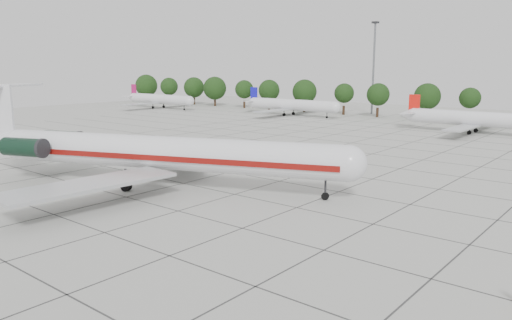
# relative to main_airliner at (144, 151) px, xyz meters

# --- Properties ---
(ground) EXTENTS (260.00, 260.00, 0.00)m
(ground) POSITION_rel_main_airliner_xyz_m (10.54, 3.43, -3.96)
(ground) COLOR #B5B6AE
(ground) RESTS_ON ground
(apron_joints) EXTENTS (170.00, 170.00, 0.02)m
(apron_joints) POSITION_rel_main_airliner_xyz_m (10.54, 18.43, -3.95)
(apron_joints) COLOR #383838
(apron_joints) RESTS_ON ground
(main_airliner) EXTENTS (46.24, 34.96, 11.22)m
(main_airliner) POSITION_rel_main_airliner_xyz_m (0.00, 0.00, 0.00)
(main_airliner) COLOR silver
(main_airliner) RESTS_ON ground
(bg_airliner_a) EXTENTS (28.24, 27.20, 7.40)m
(bg_airliner_a) POSITION_rel_main_airliner_xyz_m (-80.96, 69.88, -1.05)
(bg_airliner_a) COLOR silver
(bg_airliner_a) RESTS_ON ground
(bg_airliner_b) EXTENTS (28.24, 27.20, 7.40)m
(bg_airliner_b) POSITION_rel_main_airliner_xyz_m (-34.44, 77.13, -1.05)
(bg_airliner_b) COLOR silver
(bg_airliner_b) RESTS_ON ground
(bg_airliner_c) EXTENTS (28.24, 27.20, 7.40)m
(bg_airliner_c) POSITION_rel_main_airliner_xyz_m (16.11, 70.31, -1.05)
(bg_airliner_c) COLOR silver
(bg_airliner_c) RESTS_ON ground
(tree_line) EXTENTS (249.86, 8.44, 10.22)m
(tree_line) POSITION_rel_main_airliner_xyz_m (-1.15, 88.43, 2.02)
(tree_line) COLOR #332114
(tree_line) RESTS_ON ground
(floodlight_mast) EXTENTS (1.60, 1.60, 25.45)m
(floodlight_mast) POSITION_rel_main_airliner_xyz_m (-19.46, 95.43, 10.32)
(floodlight_mast) COLOR slate
(floodlight_mast) RESTS_ON ground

